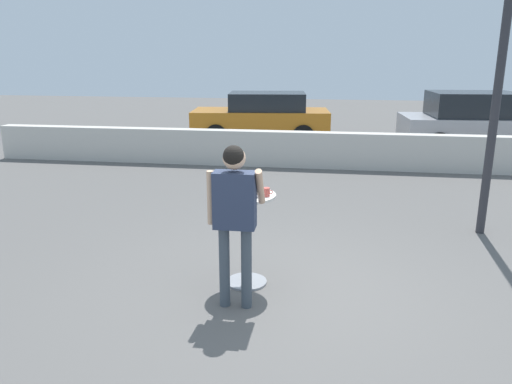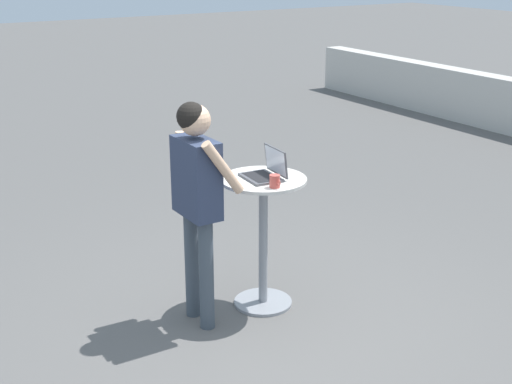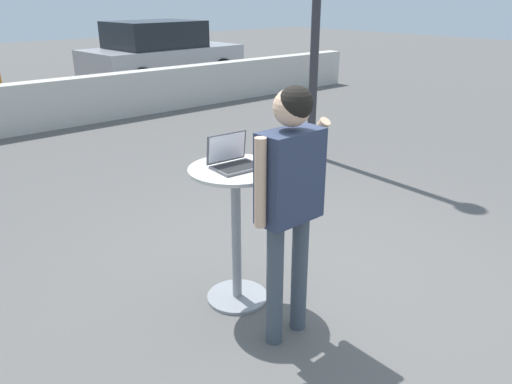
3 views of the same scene
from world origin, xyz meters
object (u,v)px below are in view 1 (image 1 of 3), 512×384
Objects in this scene: cafe_table at (246,228)px; parked_car_near_street at (476,122)px; laptop at (247,189)px; standing_person at (235,206)px; coffee_mug at (266,192)px; parked_car_further_down at (262,116)px.

cafe_table is 10.16m from parked_car_near_street.
standing_person reaches higher than laptop.
coffee_mug reaches higher than cafe_table.
coffee_mug is (0.23, -0.05, 0.44)m from cafe_table.
cafe_table is at bearing 88.16° from standing_person.
coffee_mug is at bearing -81.67° from parked_car_further_down.
cafe_table is 0.45m from laptop.
laptop is at bearing -117.75° from parked_car_near_street.
parked_car_near_street is at bearing 63.58° from coffee_mug.
coffee_mug is at bearing 64.07° from standing_person.
standing_person reaches higher than cafe_table.
coffee_mug is 0.03× the size of parked_car_near_street.
cafe_table is 0.25× the size of parked_car_further_down.
standing_person is (-0.02, -0.58, -0.02)m from laptop.
parked_car_near_street is at bearing 62.30° from cafe_table.
coffee_mug is 0.07× the size of standing_person.
laptop is 2.98× the size of coffee_mug.
parked_car_further_down is (-1.19, 9.66, 0.08)m from cafe_table.
laptop is 10.14m from parked_car_near_street.
parked_car_further_down is at bearing 98.33° from coffee_mug.
standing_person reaches higher than parked_car_near_street.
parked_car_near_street is (4.72, 8.97, -0.31)m from laptop.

